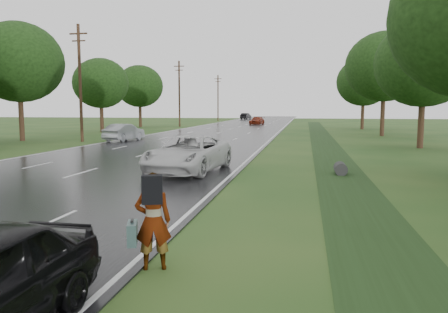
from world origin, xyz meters
TOP-DOWN VIEW (x-y plane):
  - road at (0.00, 45.00)m, footprint 14.00×180.00m
  - edge_stripe_east at (6.75, 45.00)m, footprint 0.12×180.00m
  - edge_stripe_west at (-6.75, 45.00)m, footprint 0.12×180.00m
  - center_line at (0.00, 45.00)m, footprint 0.12×180.00m
  - drainage_ditch at (11.50, 18.71)m, footprint 2.20×120.00m
  - utility_pole_mid at (-9.20, 25.00)m, footprint 1.60×0.26m
  - utility_pole_far at (-9.20, 55.00)m, footprint 1.60×0.26m
  - utility_pole_distant at (-9.20, 85.00)m, footprint 1.60×0.26m
  - tree_east_c at (18.20, 24.00)m, footprint 7.00×7.00m
  - tree_east_d at (17.80, 38.00)m, footprint 8.00×8.00m
  - tree_east_f at (17.50, 52.00)m, footprint 7.20×7.20m
  - tree_west_c at (-15.00, 25.00)m, footprint 7.80×7.80m
  - tree_west_d at (-14.20, 39.00)m, footprint 6.60×6.60m
  - tree_west_f at (-14.80, 53.00)m, footprint 7.00×7.00m
  - pedestrian at (7.18, -2.55)m, footprint 0.94×0.72m
  - white_pickup at (4.64, 9.32)m, footprint 3.33×6.17m
  - silver_sedan at (-5.80, 26.14)m, footprint 2.25×4.75m
  - far_car_red at (1.67, 64.97)m, footprint 2.56×4.81m
  - far_car_dark at (-4.67, 97.27)m, footprint 2.33×4.80m

SIDE VIEW (x-z plane):
  - road at x=0.00m, z-range 0.00..0.04m
  - drainage_ditch at x=11.50m, z-range -0.24..0.32m
  - edge_stripe_east at x=6.75m, z-range 0.04..0.05m
  - edge_stripe_west at x=-6.75m, z-range 0.04..0.05m
  - center_line at x=0.00m, z-range 0.04..0.05m
  - far_car_red at x=1.67m, z-range 0.04..1.37m
  - silver_sedan at x=-5.80m, z-range 0.04..1.54m
  - far_car_dark at x=-4.67m, z-range 0.04..1.55m
  - white_pickup at x=4.64m, z-range 0.04..1.68m
  - pedestrian at x=7.18m, z-range 0.03..1.84m
  - utility_pole_mid at x=-9.20m, z-range 0.20..10.20m
  - utility_pole_far at x=-9.20m, z-range 0.20..10.20m
  - utility_pole_distant at x=-9.20m, z-range 0.20..10.20m
  - tree_west_d at x=-14.20m, z-range 1.42..10.23m
  - tree_east_c at x=18.20m, z-range 1.49..10.78m
  - tree_west_f at x=-14.80m, z-range 1.49..10.78m
  - tree_east_f at x=17.50m, z-range 1.56..11.18m
  - tree_west_c at x=-15.00m, z-range 1.70..12.13m
  - tree_east_d at x=17.80m, z-range 1.77..12.53m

